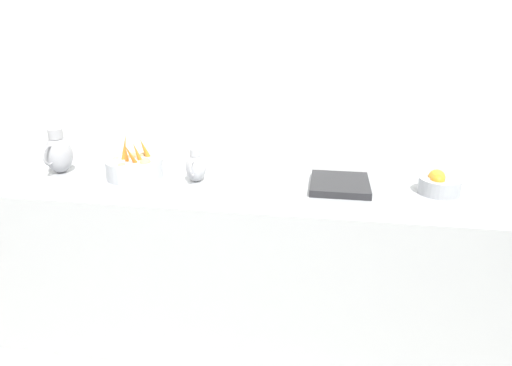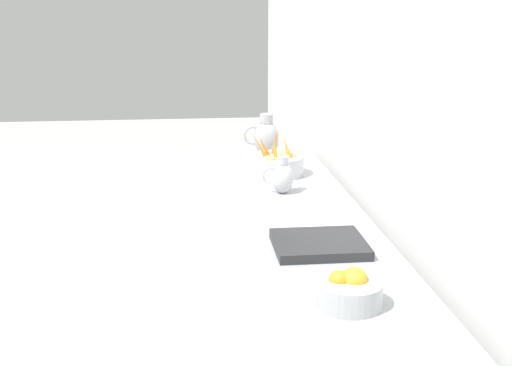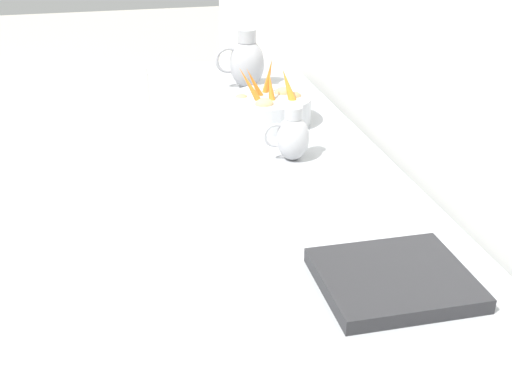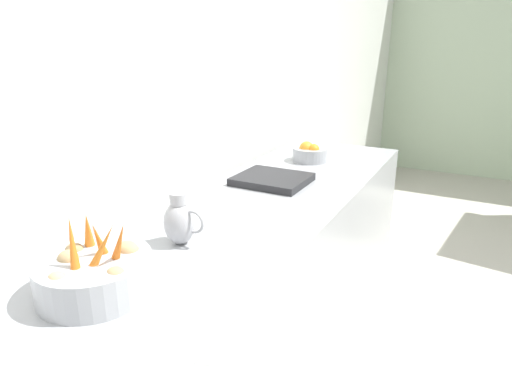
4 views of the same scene
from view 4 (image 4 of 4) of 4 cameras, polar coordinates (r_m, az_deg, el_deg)
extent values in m
cube|color=white|center=(2.23, -7.20, 15.54)|extent=(0.10, 8.58, 3.00)
cube|color=#9EA0A5|center=(1.91, -3.16, -17.86)|extent=(0.70, 3.06, 0.94)
cylinder|color=#ADAFB5|center=(1.26, -20.62, -11.40)|extent=(0.31, 0.31, 0.10)
torus|color=#ADAFB5|center=(1.28, -20.40, -13.18)|extent=(0.18, 0.18, 0.01)
cone|color=orange|center=(1.23, -20.07, -7.40)|extent=(0.04, 0.07, 0.13)
cone|color=orange|center=(1.17, -19.84, -8.26)|extent=(0.10, 0.06, 0.15)
cone|color=orange|center=(1.29, -21.38, -6.26)|extent=(0.09, 0.08, 0.14)
cone|color=orange|center=(1.19, -23.15, -7.99)|extent=(0.07, 0.06, 0.17)
cone|color=orange|center=(1.17, -17.76, -7.78)|extent=(0.11, 0.06, 0.16)
ellipsoid|color=#9E7F56|center=(1.31, -22.96, -8.23)|extent=(0.06, 0.05, 0.04)
ellipsoid|color=tan|center=(1.26, -16.71, -8.46)|extent=(0.07, 0.06, 0.05)
ellipsoid|color=tan|center=(1.16, -18.14, -11.39)|extent=(0.05, 0.04, 0.04)
ellipsoid|color=tan|center=(1.19, -24.90, -11.45)|extent=(0.05, 0.04, 0.04)
ellipsoid|color=tan|center=(1.26, -23.66, -9.22)|extent=(0.06, 0.05, 0.05)
cylinder|color=#9EA0A5|center=(2.54, 7.17, 3.78)|extent=(0.20, 0.20, 0.08)
sphere|color=orange|center=(2.50, 7.66, 4.41)|extent=(0.07, 0.07, 0.07)
sphere|color=orange|center=(2.52, 6.72, 4.59)|extent=(0.08, 0.08, 0.08)
ellipsoid|color=#A3A3A8|center=(1.47, -10.13, -5.21)|extent=(0.11, 0.11, 0.15)
cylinder|color=#A3A3A8|center=(1.44, -10.31, -2.04)|extent=(0.06, 0.06, 0.04)
torus|color=#A3A3A8|center=(1.43, -8.30, -5.14)|extent=(0.08, 0.01, 0.08)
cube|color=#232326|center=(2.11, 2.17, 0.50)|extent=(0.34, 0.30, 0.04)
camera|label=1|loc=(2.17, 67.20, 11.07)|focal=30.82mm
camera|label=2|loc=(4.17, 24.26, 19.73)|focal=47.14mm
camera|label=3|loc=(3.03, 24.34, 20.66)|focal=46.91mm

